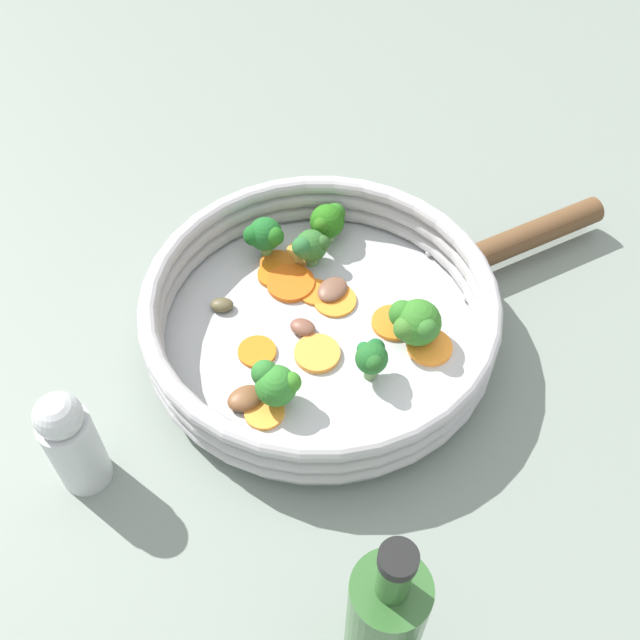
{
  "coord_description": "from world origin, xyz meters",
  "views": [
    {
      "loc": [
        0.04,
        0.43,
        0.57
      ],
      "look_at": [
        0.0,
        0.0,
        0.03
      ],
      "focal_mm": 42.0,
      "sensor_mm": 36.0,
      "label": 1
    }
  ],
  "objects_px": {
    "carrot_slice_9": "(394,326)",
    "carrot_slice_11": "(291,283)",
    "carrot_slice_5": "(278,264)",
    "broccoli_floret_1": "(275,383)",
    "carrot_slice_2": "(317,353)",
    "salt_shaker": "(71,442)",
    "mushroom_piece_1": "(332,289)",
    "broccoli_floret_0": "(372,358)",
    "broccoli_floret_3": "(265,235)",
    "mushroom_piece_0": "(303,329)",
    "skillet": "(320,334)",
    "carrot_slice_7": "(412,319)",
    "mushroom_piece_3": "(245,398)",
    "oil_bottle": "(382,633)",
    "mushroom_piece_2": "(222,305)",
    "carrot_slice_3": "(257,352)",
    "broccoli_floret_2": "(415,322)",
    "broccoli_floret_5": "(328,221)",
    "carrot_slice_1": "(302,253)",
    "carrot_slice_8": "(320,292)",
    "carrot_slice_0": "(274,275)",
    "carrot_slice_6": "(335,300)",
    "broccoli_floret_4": "(310,247)",
    "carrot_slice_10": "(430,347)",
    "carrot_slice_4": "(264,412)"
  },
  "relations": [
    {
      "from": "carrot_slice_8",
      "to": "carrot_slice_11",
      "type": "xyz_separation_m",
      "value": [
        0.03,
        -0.01,
        0.0
      ]
    },
    {
      "from": "carrot_slice_3",
      "to": "broccoli_floret_2",
      "type": "bearing_deg",
      "value": -179.61
    },
    {
      "from": "carrot_slice_2",
      "to": "salt_shaker",
      "type": "relative_size",
      "value": 0.38
    },
    {
      "from": "carrot_slice_8",
      "to": "broccoli_floret_0",
      "type": "bearing_deg",
      "value": 109.31
    },
    {
      "from": "carrot_slice_11",
      "to": "mushroom_piece_0",
      "type": "bearing_deg",
      "value": 96.64
    },
    {
      "from": "carrot_slice_5",
      "to": "broccoli_floret_3",
      "type": "relative_size",
      "value": 0.76
    },
    {
      "from": "carrot_slice_9",
      "to": "carrot_slice_6",
      "type": "bearing_deg",
      "value": -35.94
    },
    {
      "from": "broccoli_floret_5",
      "to": "salt_shaker",
      "type": "xyz_separation_m",
      "value": [
        0.23,
        0.24,
        0.02
      ]
    },
    {
      "from": "carrot_slice_11",
      "to": "mushroom_piece_1",
      "type": "relative_size",
      "value": 1.38
    },
    {
      "from": "broccoli_floret_0",
      "to": "broccoli_floret_3",
      "type": "relative_size",
      "value": 0.88
    },
    {
      "from": "broccoli_floret_2",
      "to": "mushroom_piece_2",
      "type": "xyz_separation_m",
      "value": [
        0.18,
        -0.06,
        -0.02
      ]
    },
    {
      "from": "carrot_slice_3",
      "to": "broccoli_floret_1",
      "type": "distance_m",
      "value": 0.06
    },
    {
      "from": "carrot_slice_0",
      "to": "oil_bottle",
      "type": "distance_m",
      "value": 0.38
    },
    {
      "from": "broccoli_floret_1",
      "to": "mushroom_piece_1",
      "type": "relative_size",
      "value": 1.27
    },
    {
      "from": "carrot_slice_9",
      "to": "mushroom_piece_1",
      "type": "bearing_deg",
      "value": -42.32
    },
    {
      "from": "oil_bottle",
      "to": "carrot_slice_9",
      "type": "bearing_deg",
      "value": -101.72
    },
    {
      "from": "carrot_slice_11",
      "to": "mushroom_piece_0",
      "type": "xyz_separation_m",
      "value": [
        -0.01,
        0.06,
        0.0
      ]
    },
    {
      "from": "carrot_slice_3",
      "to": "broccoli_floret_0",
      "type": "height_order",
      "value": "broccoli_floret_0"
    },
    {
      "from": "carrot_slice_7",
      "to": "carrot_slice_0",
      "type": "bearing_deg",
      "value": -28.72
    },
    {
      "from": "carrot_slice_9",
      "to": "carrot_slice_11",
      "type": "xyz_separation_m",
      "value": [
        0.09,
        -0.06,
        0.0
      ]
    },
    {
      "from": "skillet",
      "to": "mushroom_piece_2",
      "type": "relative_size",
      "value": 13.99
    },
    {
      "from": "broccoli_floret_5",
      "to": "mushroom_piece_2",
      "type": "distance_m",
      "value": 0.14
    },
    {
      "from": "mushroom_piece_3",
      "to": "carrot_slice_10",
      "type": "bearing_deg",
      "value": -166.31
    },
    {
      "from": "carrot_slice_3",
      "to": "broccoli_floret_0",
      "type": "distance_m",
      "value": 0.11
    },
    {
      "from": "carrot_slice_5",
      "to": "broccoli_floret_5",
      "type": "xyz_separation_m",
      "value": [
        -0.06,
        -0.03,
        0.02
      ]
    },
    {
      "from": "carrot_slice_5",
      "to": "broccoli_floret_1",
      "type": "bearing_deg",
      "value": 86.0
    },
    {
      "from": "carrot_slice_6",
      "to": "carrot_slice_7",
      "type": "distance_m",
      "value": 0.08
    },
    {
      "from": "carrot_slice_1",
      "to": "carrot_slice_6",
      "type": "height_order",
      "value": "carrot_slice_1"
    },
    {
      "from": "carrot_slice_5",
      "to": "mushroom_piece_1",
      "type": "xyz_separation_m",
      "value": [
        -0.05,
        0.04,
        0.0
      ]
    },
    {
      "from": "broccoli_floret_1",
      "to": "mushroom_piece_0",
      "type": "distance_m",
      "value": 0.08
    },
    {
      "from": "carrot_slice_0",
      "to": "broccoli_floret_1",
      "type": "distance_m",
      "value": 0.15
    },
    {
      "from": "broccoli_floret_2",
      "to": "mushroom_piece_1",
      "type": "height_order",
      "value": "broccoli_floret_2"
    },
    {
      "from": "broccoli_floret_2",
      "to": "broccoli_floret_5",
      "type": "relative_size",
      "value": 1.12
    },
    {
      "from": "mushroom_piece_2",
      "to": "carrot_slice_9",
      "type": "bearing_deg",
      "value": 166.27
    },
    {
      "from": "broccoli_floret_5",
      "to": "carrot_slice_9",
      "type": "bearing_deg",
      "value": 111.79
    },
    {
      "from": "carrot_slice_2",
      "to": "oil_bottle",
      "type": "height_order",
      "value": "oil_bottle"
    },
    {
      "from": "carrot_slice_0",
      "to": "carrot_slice_7",
      "type": "distance_m",
      "value": 0.15
    },
    {
      "from": "skillet",
      "to": "carrot_slice_8",
      "type": "xyz_separation_m",
      "value": [
        -0.0,
        -0.05,
        0.01
      ]
    },
    {
      "from": "carrot_slice_1",
      "to": "carrot_slice_10",
      "type": "bearing_deg",
      "value": 129.57
    },
    {
      "from": "carrot_slice_1",
      "to": "carrot_slice_8",
      "type": "relative_size",
      "value": 0.99
    },
    {
      "from": "salt_shaker",
      "to": "carrot_slice_5",
      "type": "bearing_deg",
      "value": -129.79
    },
    {
      "from": "skillet",
      "to": "broccoli_floret_3",
      "type": "relative_size",
      "value": 6.49
    },
    {
      "from": "broccoli_floret_4",
      "to": "carrot_slice_6",
      "type": "bearing_deg",
      "value": 110.46
    },
    {
      "from": "carrot_slice_7",
      "to": "mushroom_piece_3",
      "type": "relative_size",
      "value": 1.04
    },
    {
      "from": "broccoli_floret_0",
      "to": "oil_bottle",
      "type": "xyz_separation_m",
      "value": [
        0.03,
        0.24,
        0.05
      ]
    },
    {
      "from": "carrot_slice_1",
      "to": "carrot_slice_9",
      "type": "distance_m",
      "value": 0.13
    },
    {
      "from": "mushroom_piece_0",
      "to": "mushroom_piece_3",
      "type": "bearing_deg",
      "value": 51.67
    },
    {
      "from": "carrot_slice_9",
      "to": "mushroom_piece_0",
      "type": "height_order",
      "value": "mushroom_piece_0"
    },
    {
      "from": "mushroom_piece_1",
      "to": "mushroom_piece_3",
      "type": "height_order",
      "value": "mushroom_piece_3"
    },
    {
      "from": "carrot_slice_4",
      "to": "carrot_slice_5",
      "type": "height_order",
      "value": "same"
    }
  ]
}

